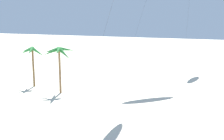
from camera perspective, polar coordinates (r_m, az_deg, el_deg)
palm_tree_1 at (r=44.28m, az=-16.42°, el=3.38°), size 3.81×3.52×6.40m
palm_tree_3 at (r=39.27m, az=-11.11°, el=3.32°), size 4.46×4.39×6.77m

